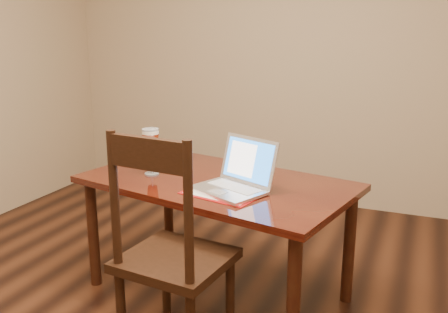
% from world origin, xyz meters
% --- Properties ---
extents(dining_table, '(1.60, 1.11, 0.95)m').
position_xyz_m(dining_table, '(-0.10, 0.73, 0.62)').
color(dining_table, '#481609').
rests_on(dining_table, ground).
extents(dining_chair, '(0.51, 0.49, 1.09)m').
position_xyz_m(dining_chair, '(-0.05, 0.12, 0.51)').
color(dining_chair, black).
rests_on(dining_chair, ground).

